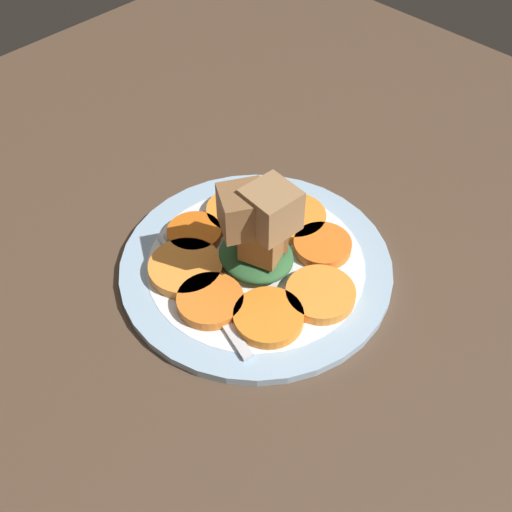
{
  "coord_description": "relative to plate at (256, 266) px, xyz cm",
  "views": [
    {
      "loc": [
        32.79,
        -33.25,
        54.68
      ],
      "look_at": [
        0.0,
        0.0,
        4.1
      ],
      "focal_mm": 45.0,
      "sensor_mm": 36.0,
      "label": 1
    }
  ],
  "objects": [
    {
      "name": "carrot_slice_4",
      "position": [
        -7.62,
        -2.12,
        1.15
      ],
      "size": [
        6.12,
        6.12,
        1.13
      ],
      "primitive_type": "cylinder",
      "color": "orange",
      "rests_on": "plate"
    },
    {
      "name": "center_pile",
      "position": [
        0.58,
        -0.25,
        5.69
      ],
      "size": [
        8.75,
        8.64,
        11.47
      ],
      "color": "#2D6033",
      "rests_on": "plate"
    },
    {
      "name": "carrot_slice_7",
      "position": [
        6.42,
        -4.74,
        1.15
      ],
      "size": [
        7.1,
        7.1,
        1.13
      ],
      "primitive_type": "cylinder",
      "color": "orange",
      "rests_on": "plate"
    },
    {
      "name": "carrot_slice_5",
      "position": [
        -4.44,
        -6.21,
        1.15
      ],
      "size": [
        7.92,
        7.92,
        1.13
      ],
      "primitive_type": "cylinder",
      "color": "orange",
      "rests_on": "plate"
    },
    {
      "name": "plate",
      "position": [
        0.0,
        0.0,
        0.0
      ],
      "size": [
        29.64,
        29.64,
        1.05
      ],
      "color": "#99B7D1",
      "rests_on": "table_slab"
    },
    {
      "name": "carrot_slice_1",
      "position": [
        3.81,
        6.55,
        1.15
      ],
      "size": [
        6.41,
        6.41,
        1.13
      ],
      "primitive_type": "cylinder",
      "color": "orange",
      "rests_on": "plate"
    },
    {
      "name": "carrot_slice_0",
      "position": [
        8.17,
        1.14,
        1.15
      ],
      "size": [
        7.24,
        7.24,
        1.13
      ],
      "primitive_type": "cylinder",
      "color": "orange",
      "rests_on": "plate"
    },
    {
      "name": "carrot_slice_3",
      "position": [
        -6.55,
        3.91,
        1.15
      ],
      "size": [
        7.67,
        7.67,
        1.13
      ],
      "primitive_type": "cylinder",
      "color": "orange",
      "rests_on": "plate"
    },
    {
      "name": "carrot_slice_2",
      "position": [
        -1.45,
        7.61,
        1.15
      ],
      "size": [
        7.44,
        7.44,
        1.13
      ],
      "primitive_type": "cylinder",
      "color": "orange",
      "rests_on": "plate"
    },
    {
      "name": "fork",
      "position": [
        -1.39,
        -6.59,
        0.78
      ],
      "size": [
        18.8,
        6.91,
        0.4
      ],
      "rotation": [
        0.0,
        0.0,
        -0.28
      ],
      "color": "silver",
      "rests_on": "plate"
    },
    {
      "name": "table_slab",
      "position": [
        0.0,
        0.0,
        -1.52
      ],
      "size": [
        120.0,
        120.0,
        2.0
      ],
      "primitive_type": "cube",
      "color": "#4C3828",
      "rests_on": "ground"
    },
    {
      "name": "carrot_slice_6",
      "position": [
        0.74,
        -7.4,
        1.15
      ],
      "size": [
        6.87,
        6.87,
        1.13
      ],
      "primitive_type": "cylinder",
      "color": "orange",
      "rests_on": "plate"
    }
  ]
}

